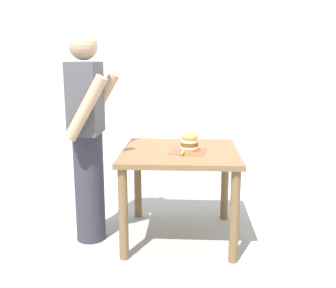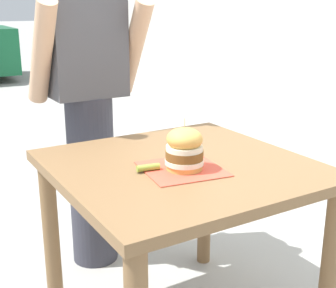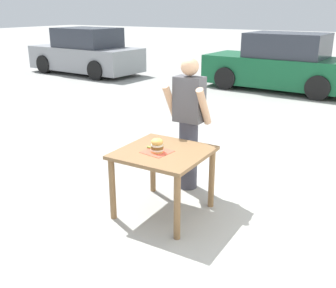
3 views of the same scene
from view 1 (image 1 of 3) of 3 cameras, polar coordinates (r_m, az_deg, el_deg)
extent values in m
plane|color=#9E9E99|center=(3.45, 1.70, -13.19)|extent=(80.00, 80.00, 0.00)
cube|color=brown|center=(3.20, 1.79, -1.24)|extent=(0.94, 0.94, 0.04)
cylinder|color=brown|center=(2.95, 9.63, -10.34)|extent=(0.07, 0.07, 0.71)
cylinder|color=brown|center=(3.71, 8.25, -5.50)|extent=(0.07, 0.07, 0.71)
cylinder|color=brown|center=(2.97, -6.50, -10.09)|extent=(0.07, 0.07, 0.71)
cylinder|color=brown|center=(3.73, -4.41, -5.33)|extent=(0.07, 0.07, 0.71)
cube|color=#D64C38|center=(3.16, 2.93, -1.03)|extent=(0.32, 0.32, 0.00)
cylinder|color=gold|center=(3.16, 3.10, -0.80)|extent=(0.13, 0.13, 0.02)
cylinder|color=silver|center=(3.16, 3.11, -0.47)|extent=(0.14, 0.14, 0.02)
cylinder|color=brown|center=(3.15, 3.11, -0.01)|extent=(0.14, 0.14, 0.03)
cylinder|color=silver|center=(3.15, 3.12, 0.45)|extent=(0.13, 0.13, 0.02)
ellipsoid|color=gold|center=(3.14, 3.12, 1.05)|extent=(0.13, 0.13, 0.08)
cylinder|color=#D1B77F|center=(3.13, 3.13, 1.94)|extent=(0.00, 0.00, 0.05)
cylinder|color=#8EA83D|center=(3.04, 2.12, -1.28)|extent=(0.09, 0.04, 0.02)
cylinder|color=#33333D|center=(3.31, -11.32, -6.17)|extent=(0.24, 0.24, 0.90)
cube|color=#4C4C51|center=(3.16, -11.88, 6.52)|extent=(0.36, 0.22, 0.56)
sphere|color=tan|center=(3.14, -12.20, 13.78)|extent=(0.22, 0.22, 0.22)
cylinder|color=tan|center=(2.93, -11.85, 5.10)|extent=(0.09, 0.34, 0.50)
cylinder|color=tan|center=(3.37, -9.85, 6.09)|extent=(0.09, 0.34, 0.50)
camera|label=2|loc=(2.59, 35.10, 6.87)|focal=50.00mm
camera|label=3|loc=(6.29, 37.57, 16.73)|focal=42.00mm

